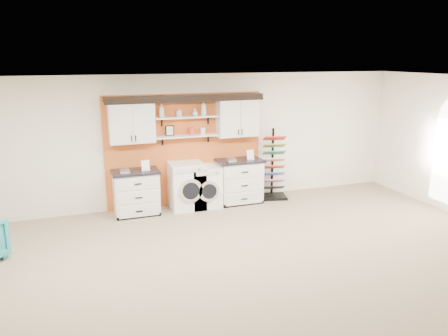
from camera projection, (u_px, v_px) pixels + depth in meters
name	position (u px, v px, depth m)	size (l,w,h in m)	color
floor	(259.00, 290.00, 6.04)	(10.00, 10.00, 0.00)	#897A5C
ceiling	(264.00, 85.00, 5.35)	(10.00, 10.00, 0.00)	white
wall_back	(185.00, 140.00, 9.35)	(10.00, 10.00, 0.00)	#EFE5CE
accent_panel	(185.00, 150.00, 9.37)	(3.40, 0.07, 2.40)	#C25521
upper_cabinet_left	(132.00, 122.00, 8.68)	(0.90, 0.35, 0.84)	white
upper_cabinet_right	(237.00, 117.00, 9.41)	(0.90, 0.35, 0.84)	white
shelf_lower	(187.00, 136.00, 9.14)	(1.32, 0.28, 0.03)	white
shelf_upper	(186.00, 117.00, 9.04)	(1.32, 0.28, 0.03)	white
crown_molding	(186.00, 98.00, 8.95)	(3.30, 0.41, 0.13)	black
picture_frame	(170.00, 131.00, 9.04)	(0.18, 0.02, 0.22)	black
canister_red	(191.00, 131.00, 9.14)	(0.11, 0.11, 0.16)	red
canister_cream	(203.00, 131.00, 9.23)	(0.10, 0.10, 0.14)	silver
base_cabinet_left	(136.00, 192.00, 8.89)	(0.94, 0.66, 0.92)	white
base_cabinet_right	(239.00, 181.00, 9.62)	(0.99, 0.66, 0.97)	white
washer	(187.00, 186.00, 9.22)	(0.71, 0.71, 0.99)	white
dryer	(204.00, 186.00, 9.36)	(0.64, 0.71, 0.89)	white
sample_rack	(273.00, 176.00, 9.91)	(0.67, 0.60, 1.59)	black
soap_bottle_a	(162.00, 111.00, 8.83)	(0.11, 0.11, 0.28)	silver
soap_bottle_b	(179.00, 112.00, 8.96)	(0.08, 0.08, 0.17)	silver
soap_bottle_c	(195.00, 112.00, 9.07)	(0.12, 0.12, 0.15)	silver
soap_bottle_d	(203.00, 108.00, 9.11)	(0.12, 0.12, 0.31)	silver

